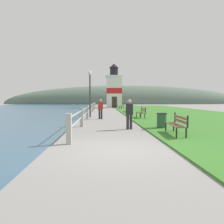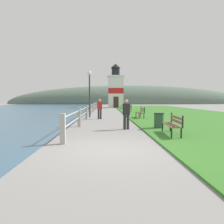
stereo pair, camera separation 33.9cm
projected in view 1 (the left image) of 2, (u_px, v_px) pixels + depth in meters
ground_plane at (118, 150)px, 6.70m from camera, size 160.00×160.00×0.00m
grass_verge at (175, 113)px, 24.61m from camera, size 12.00×52.80×0.06m
seawall_railing at (90, 108)px, 22.00m from camera, size 0.18×29.10×1.07m
park_bench_near at (177, 123)px, 9.35m from camera, size 0.61×1.95×0.94m
park_bench_midway at (142, 112)px, 17.62m from camera, size 0.49×1.62×0.94m
park_bench_far at (129, 108)px, 25.91m from camera, size 0.54×1.81×0.94m
park_bench_by_lighthouse at (122, 106)px, 34.78m from camera, size 0.61×1.77×0.94m
lighthouse at (114, 89)px, 40.08m from camera, size 3.09×3.09×8.03m
person_strolling at (100, 108)px, 17.09m from camera, size 0.40×0.24×1.57m
person_by_railing at (129, 113)px, 11.31m from camera, size 0.40×0.25×1.55m
trash_bin at (162, 121)px, 11.52m from camera, size 0.54×0.54×0.84m
lamp_post at (90, 85)px, 18.59m from camera, size 0.36×0.36×3.96m
distant_hillside at (127, 104)px, 72.08m from camera, size 80.00×16.00×12.00m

